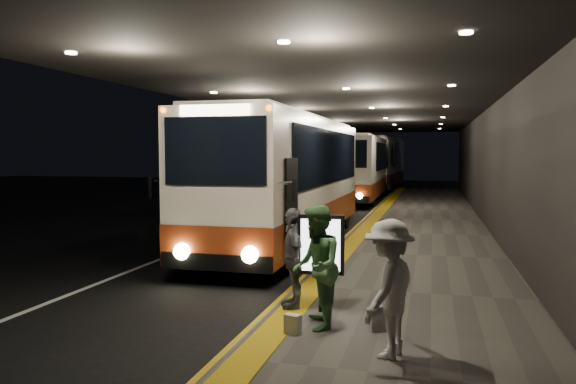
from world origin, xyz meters
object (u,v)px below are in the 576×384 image
at_px(info_sign, 321,247).
at_px(bag_polka, 381,318).
at_px(passenger_waiting_grey, 293,258).
at_px(bag_plain, 293,324).
at_px(stanchion_post, 329,243).
at_px(passenger_waiting_white, 389,288).
at_px(coach_second, 360,171).
at_px(coach_main, 288,185).
at_px(passenger_boarding, 323,240).
at_px(passenger_waiting_green, 316,267).
at_px(coach_third, 380,165).

bearing_deg(info_sign, bag_polka, -39.88).
bearing_deg(passenger_waiting_grey, bag_plain, -7.08).
distance_m(bag_plain, stanchion_post, 5.27).
bearing_deg(passenger_waiting_white, coach_second, -153.44).
bearing_deg(stanchion_post, passenger_waiting_white, -72.42).
xyz_separation_m(coach_main, passenger_waiting_white, (3.76, -9.38, -0.77)).
relative_size(passenger_boarding, passenger_waiting_green, 0.80).
xyz_separation_m(info_sign, stanchion_post, (-0.59, 4.00, -0.57)).
relative_size(passenger_waiting_grey, info_sign, 1.06).
bearing_deg(passenger_boarding, passenger_waiting_green, 168.02).
bearing_deg(stanchion_post, bag_plain, -85.48).
relative_size(passenger_waiting_green, bag_plain, 6.41).
xyz_separation_m(passenger_boarding, bag_plain, (0.36, -4.16, -0.60)).
height_order(coach_third, stanchion_post, coach_third).
relative_size(coach_third, passenger_boarding, 8.37).
bearing_deg(coach_third, passenger_boarding, -84.71).
distance_m(coach_main, passenger_waiting_green, 8.88).
relative_size(coach_second, coach_third, 0.94).
xyz_separation_m(passenger_waiting_grey, info_sign, (0.51, -0.15, 0.23)).
xyz_separation_m(passenger_waiting_grey, bag_polka, (1.57, -0.91, -0.67)).
relative_size(passenger_waiting_white, info_sign, 1.10).
relative_size(coach_second, info_sign, 7.22).
distance_m(coach_main, passenger_waiting_white, 10.14).
xyz_separation_m(passenger_waiting_white, stanchion_post, (-1.83, 5.79, -0.38)).
bearing_deg(passenger_waiting_green, passenger_boarding, 175.54).
height_order(passenger_boarding, bag_polka, passenger_boarding).
distance_m(passenger_waiting_green, passenger_waiting_grey, 1.18).
distance_m(coach_second, passenger_waiting_white, 25.98).
relative_size(passenger_waiting_grey, bag_plain, 5.89).
relative_size(coach_main, passenger_waiting_white, 6.79).
distance_m(info_sign, stanchion_post, 4.08).
xyz_separation_m(bag_plain, stanchion_post, (-0.41, 5.24, 0.37)).
relative_size(coach_second, passenger_waiting_grey, 6.83).
distance_m(coach_second, bag_polka, 24.97).
xyz_separation_m(coach_second, stanchion_post, (1.79, -19.93, -1.10)).
distance_m(coach_second, bag_plain, 25.31).
height_order(bag_polka, bag_plain, bag_polka).
height_order(passenger_boarding, info_sign, info_sign).
relative_size(coach_main, coach_second, 1.04).
relative_size(passenger_boarding, stanchion_post, 1.43).
xyz_separation_m(coach_main, coach_third, (0.33, 27.11, 0.05)).
xyz_separation_m(passenger_waiting_white, bag_plain, (-1.42, 0.55, -0.75)).
bearing_deg(passenger_waiting_grey, coach_second, 163.91).
bearing_deg(passenger_waiting_white, passenger_boarding, -140.69).
relative_size(coach_second, bag_polka, 31.16).
xyz_separation_m(passenger_boarding, passenger_waiting_grey, (0.03, -2.77, 0.12)).
height_order(coach_main, bag_polka, coach_main).
bearing_deg(passenger_waiting_grey, coach_main, 174.54).
bearing_deg(passenger_waiting_green, stanchion_post, 174.03).
distance_m(coach_second, passenger_waiting_green, 24.92).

